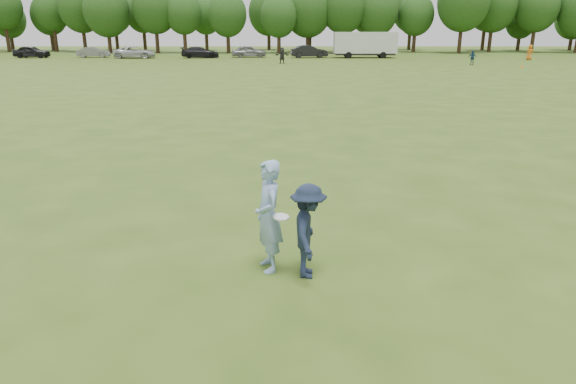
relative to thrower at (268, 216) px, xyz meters
name	(u,v)px	position (x,y,z in m)	size (l,w,h in m)	color
ground	(304,266)	(0.61, 0.11, -0.96)	(200.00, 200.00, 0.00)	#334E16
thrower	(268,216)	(0.00, 0.00, 0.00)	(0.70, 0.46, 1.92)	#87A9D1
defender	(308,231)	(0.66, -0.25, -0.16)	(1.03, 0.59, 1.59)	#1A243A
player_far_b	(472,58)	(19.78, 47.70, -0.20)	(0.89, 0.37, 1.52)	navy
player_far_c	(530,52)	(29.58, 56.05, -0.05)	(0.88, 0.58, 1.81)	#CE6818
player_far_d	(282,56)	(-0.29, 49.80, -0.09)	(1.62, 0.52, 1.75)	#292929
car_a	(32,52)	(-32.83, 60.66, -0.20)	(1.80, 4.48, 1.53)	black
car_b	(93,52)	(-25.03, 61.23, -0.29)	(1.42, 4.06, 1.34)	slate
car_c	(135,52)	(-19.24, 59.84, -0.23)	(2.40, 5.21, 1.45)	#BCBBC1
car_d	(200,52)	(-10.98, 60.41, -0.26)	(1.97, 4.84, 1.40)	black
car_e	(249,51)	(-4.75, 61.59, -0.19)	(1.81, 4.51, 1.54)	slate
car_f	(309,52)	(3.10, 60.77, -0.17)	(1.67, 4.78, 1.57)	black
field_cone	(522,66)	(23.46, 43.90, -0.81)	(0.28, 0.28, 0.30)	orange
disc_in_play	(281,217)	(0.21, -0.21, 0.07)	(0.32, 0.32, 0.06)	white
cargo_trailer	(365,44)	(10.30, 60.72, 0.82)	(9.00, 2.75, 3.20)	silver
treeline	(307,10)	(3.42, 77.00, 5.30)	(130.35, 18.39, 11.74)	#332114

